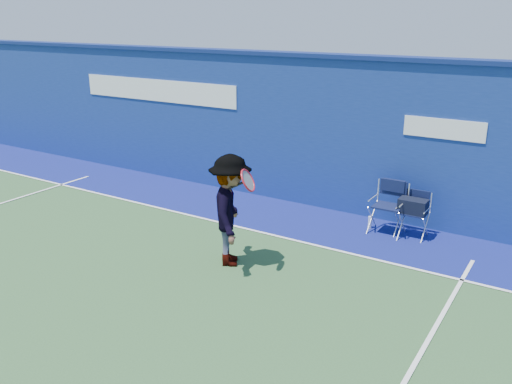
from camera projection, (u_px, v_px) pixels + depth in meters
The scene contains 8 objects.
ground at pixel (88, 292), 7.79m from camera, with size 80.00×80.00×0.00m, color #2F542C.
stadium_wall at pixel (271, 125), 11.50m from camera, with size 24.00×0.50×3.08m.
out_of_bounds_strip at pixel (244, 209), 11.09m from camera, with size 24.00×1.80×0.01m, color navy.
court_lines at pixel (118, 275), 8.27m from camera, with size 24.00×12.00×0.01m.
directors_chair_left at pixel (387, 216), 9.80m from camera, with size 0.56×0.52×0.95m.
directors_chair_right at pixel (412, 218), 9.62m from camera, with size 0.49×0.44×0.82m.
water_bottle at pixel (370, 222), 10.06m from camera, with size 0.07×0.07×0.23m, color white.
tennis_player at pixel (231, 210), 8.42m from camera, with size 1.17×1.33×1.78m.
Camera 1 is at (5.74, -4.61, 3.80)m, focal length 38.00 mm.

